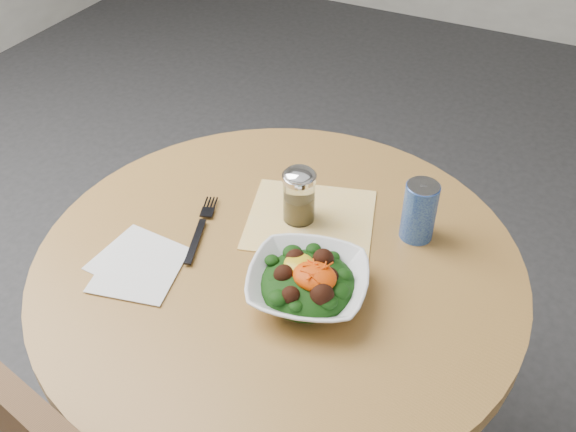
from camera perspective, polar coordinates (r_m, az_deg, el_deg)
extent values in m
cylinder|color=black|center=(1.48, -0.73, -14.97)|extent=(0.10, 0.10, 0.71)
cylinder|color=#BD8544|center=(1.19, -0.87, -4.48)|extent=(0.90, 0.90, 0.04)
cube|color=#F3A00C|center=(1.26, 2.01, -0.28)|extent=(0.30, 0.28, 0.00)
cube|color=white|center=(1.21, -13.21, -3.72)|extent=(0.15, 0.15, 0.00)
cube|color=white|center=(1.18, -13.18, -4.77)|extent=(0.17, 0.17, 0.00)
imported|color=white|center=(1.10, 1.77, -6.06)|extent=(0.25, 0.25, 0.05)
ellipsoid|color=black|center=(1.10, 1.77, -6.11)|extent=(0.17, 0.17, 0.06)
ellipsoid|color=gold|center=(1.10, 0.99, -4.28)|extent=(0.05, 0.05, 0.02)
ellipsoid|color=#E95805|center=(1.07, 2.38, -5.38)|extent=(0.08, 0.06, 0.03)
cube|color=black|center=(1.22, -8.22, -2.26)|extent=(0.05, 0.12, 0.00)
cube|color=black|center=(1.29, -7.05, 0.71)|extent=(0.05, 0.07, 0.00)
cylinder|color=silver|center=(1.23, 0.98, 1.51)|extent=(0.06, 0.06, 0.09)
cylinder|color=#9B8048|center=(1.25, 0.97, 0.77)|extent=(0.05, 0.05, 0.05)
cylinder|color=silver|center=(1.20, 1.01, 3.44)|extent=(0.07, 0.07, 0.01)
ellipsoid|color=silver|center=(1.20, 1.01, 3.65)|extent=(0.06, 0.06, 0.03)
cylinder|color=#0D1D96|center=(1.21, 11.59, 0.40)|extent=(0.06, 0.06, 0.12)
cylinder|color=#BBBBC2|center=(1.18, 11.97, 2.66)|extent=(0.06, 0.06, 0.00)
cube|color=#BBBBC2|center=(1.18, 11.97, 2.98)|extent=(0.02, 0.02, 0.00)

